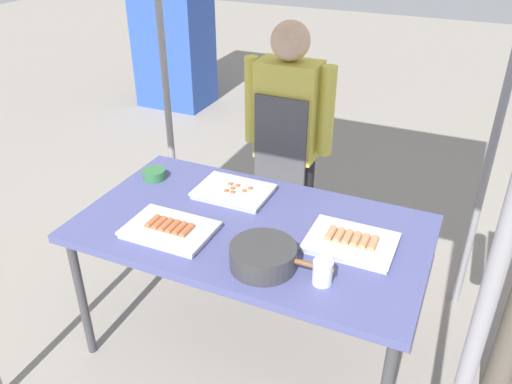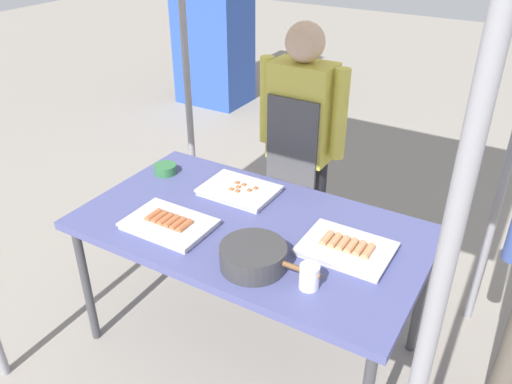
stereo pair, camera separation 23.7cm
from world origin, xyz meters
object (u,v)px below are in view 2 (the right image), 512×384
(stall_table, at_px, (251,234))
(tray_grilled_sausages, at_px, (347,248))
(vendor_woman, at_px, (300,137))
(neighbor_stall_left, at_px, (212,8))
(drink_cup_near_edge, at_px, (309,277))
(cooking_wok, at_px, (254,256))
(tray_meat_skewers, at_px, (239,190))
(tray_pork_links, at_px, (169,224))
(condiment_bowl, at_px, (165,169))

(stall_table, distance_m, tray_grilled_sausages, 0.47)
(vendor_woman, distance_m, neighbor_stall_left, 3.16)
(drink_cup_near_edge, xyz_separation_m, neighbor_stall_left, (-2.71, 3.25, 0.23))
(cooking_wok, relative_size, neighbor_stall_left, 0.21)
(tray_meat_skewers, relative_size, tray_pork_links, 0.95)
(cooking_wok, xyz_separation_m, neighbor_stall_left, (-2.46, 3.25, 0.23))
(vendor_woman, bearing_deg, cooking_wok, 105.87)
(tray_meat_skewers, relative_size, cooking_wok, 0.85)
(tray_grilled_sausages, xyz_separation_m, tray_meat_skewers, (-0.66, 0.19, -0.00))
(tray_pork_links, distance_m, drink_cup_near_edge, 0.73)
(stall_table, xyz_separation_m, drink_cup_near_edge, (0.42, -0.26, 0.10))
(tray_pork_links, relative_size, vendor_woman, 0.26)
(neighbor_stall_left, bearing_deg, tray_meat_skewers, -52.96)
(tray_meat_skewers, distance_m, vendor_woman, 0.52)
(condiment_bowl, relative_size, neighbor_stall_left, 0.06)
(tray_grilled_sausages, xyz_separation_m, neighbor_stall_left, (-2.75, 2.96, 0.26))
(tray_grilled_sausages, bearing_deg, cooking_wok, -135.76)
(cooking_wok, relative_size, drink_cup_near_edge, 4.24)
(tray_grilled_sausages, relative_size, drink_cup_near_edge, 3.68)
(stall_table, xyz_separation_m, tray_meat_skewers, (-0.20, 0.22, 0.07))
(tray_pork_links, height_order, cooking_wok, cooking_wok)
(stall_table, distance_m, tray_meat_skewers, 0.30)
(vendor_woman, bearing_deg, tray_meat_skewers, 78.92)
(cooking_wok, distance_m, condiment_bowl, 0.95)
(stall_table, bearing_deg, condiment_bowl, 163.26)
(tray_pork_links, bearing_deg, condiment_bowl, 131.04)
(drink_cup_near_edge, distance_m, neighbor_stall_left, 4.24)
(cooking_wok, xyz_separation_m, drink_cup_near_edge, (0.25, -0.00, -0.00))
(stall_table, relative_size, vendor_woman, 1.05)
(tray_grilled_sausages, bearing_deg, tray_pork_links, -162.88)
(condiment_bowl, xyz_separation_m, vendor_woman, (0.56, 0.51, 0.12))
(tray_pork_links, relative_size, drink_cup_near_edge, 3.81)
(condiment_bowl, bearing_deg, tray_grilled_sausages, -8.71)
(condiment_bowl, height_order, neighbor_stall_left, neighbor_stall_left)
(stall_table, relative_size, condiment_bowl, 13.07)
(drink_cup_near_edge, bearing_deg, cooking_wok, 179.18)
(tray_pork_links, bearing_deg, cooking_wok, -5.48)
(vendor_woman, bearing_deg, tray_pork_links, 77.45)
(tray_meat_skewers, distance_m, tray_pork_links, 0.44)
(tray_meat_skewers, bearing_deg, tray_pork_links, -104.21)
(tray_meat_skewers, height_order, tray_pork_links, tray_pork_links)
(tray_pork_links, height_order, drink_cup_near_edge, drink_cup_near_edge)
(stall_table, height_order, tray_pork_links, tray_pork_links)
(neighbor_stall_left, bearing_deg, vendor_woman, -46.19)
(tray_meat_skewers, distance_m, condiment_bowl, 0.47)
(tray_grilled_sausages, distance_m, tray_meat_skewers, 0.69)
(cooking_wok, xyz_separation_m, condiment_bowl, (-0.84, 0.46, -0.03))
(tray_pork_links, distance_m, condiment_bowl, 0.54)
(stall_table, xyz_separation_m, condiment_bowl, (-0.67, 0.20, 0.08))
(tray_grilled_sausages, relative_size, condiment_bowl, 3.10)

